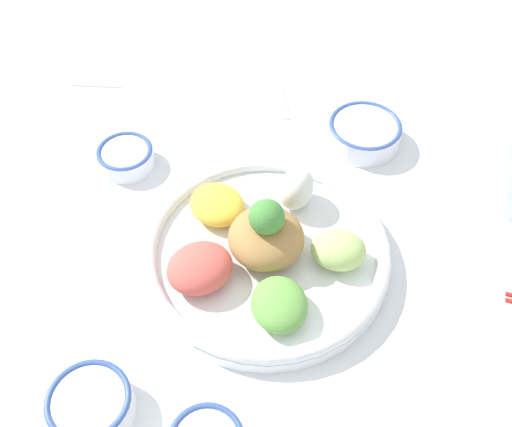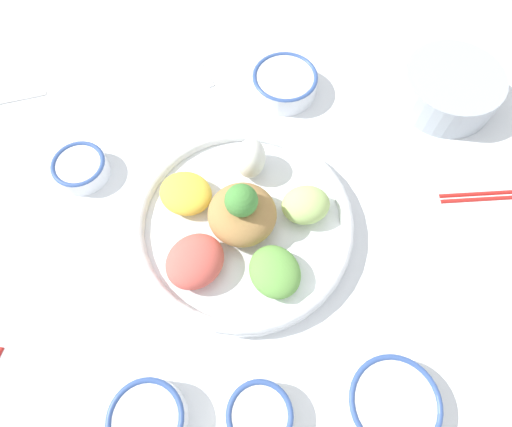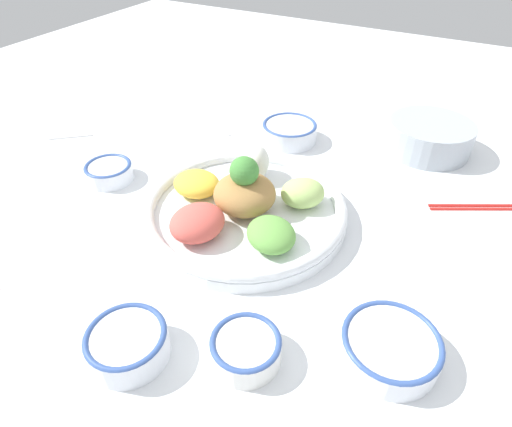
{
  "view_description": "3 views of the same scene",
  "coord_description": "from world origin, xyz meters",
  "px_view_note": "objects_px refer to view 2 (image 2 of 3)",
  "views": [
    {
      "loc": [
        -0.3,
        0.38,
        0.69
      ],
      "look_at": [
        0.05,
        0.02,
        0.09
      ],
      "focal_mm": 42.0,
      "sensor_mm": 36.0,
      "label": 1
    },
    {
      "loc": [
        -0.1,
        0.26,
        0.62
      ],
      "look_at": [
        0.0,
        0.02,
        0.08
      ],
      "focal_mm": 30.0,
      "sensor_mm": 36.0,
      "label": 2
    },
    {
      "loc": [
        -0.26,
        0.51,
        0.46
      ],
      "look_at": [
        0.0,
        0.03,
        0.03
      ],
      "focal_mm": 30.0,
      "sensor_mm": 36.0,
      "label": 3
    }
  ],
  "objects_px": {
    "sauce_bowl_dark": "(80,168)",
    "rice_bowl_plain": "(148,419)",
    "sauce_bowl_far": "(260,415)",
    "serving_spoon_main": "(41,93)",
    "serving_spoon_extra": "(194,55)",
    "side_serving_bowl": "(451,87)",
    "chopsticks_pair_near": "(503,194)",
    "sauce_bowl_red": "(393,403)",
    "salad_platter": "(242,222)",
    "rice_bowl_blue": "(285,83)"
  },
  "relations": [
    {
      "from": "rice_bowl_plain",
      "to": "serving_spoon_main",
      "type": "distance_m",
      "value": 0.6
    },
    {
      "from": "rice_bowl_plain",
      "to": "serving_spoon_extra",
      "type": "relative_size",
      "value": 0.82
    },
    {
      "from": "sauce_bowl_dark",
      "to": "chopsticks_pair_near",
      "type": "height_order",
      "value": "sauce_bowl_dark"
    },
    {
      "from": "sauce_bowl_far",
      "to": "side_serving_bowl",
      "type": "bearing_deg",
      "value": -98.47
    },
    {
      "from": "sauce_bowl_far",
      "to": "serving_spoon_main",
      "type": "xyz_separation_m",
      "value": [
        0.59,
        -0.32,
        -0.02
      ]
    },
    {
      "from": "chopsticks_pair_near",
      "to": "sauce_bowl_red",
      "type": "bearing_deg",
      "value": 50.23
    },
    {
      "from": "salad_platter",
      "to": "serving_spoon_extra",
      "type": "height_order",
      "value": "salad_platter"
    },
    {
      "from": "sauce_bowl_dark",
      "to": "serving_spoon_extra",
      "type": "xyz_separation_m",
      "value": [
        -0.04,
        -0.31,
        -0.02
      ]
    },
    {
      "from": "sauce_bowl_dark",
      "to": "sauce_bowl_red",
      "type": "bearing_deg",
      "value": 167.12
    },
    {
      "from": "sauce_bowl_red",
      "to": "sauce_bowl_dark",
      "type": "distance_m",
      "value": 0.58
    },
    {
      "from": "sauce_bowl_red",
      "to": "rice_bowl_plain",
      "type": "xyz_separation_m",
      "value": [
        0.28,
        0.15,
        0.0
      ]
    },
    {
      "from": "rice_bowl_plain",
      "to": "sauce_bowl_far",
      "type": "height_order",
      "value": "rice_bowl_plain"
    },
    {
      "from": "side_serving_bowl",
      "to": "sauce_bowl_red",
      "type": "bearing_deg",
      "value": 96.29
    },
    {
      "from": "sauce_bowl_red",
      "to": "sauce_bowl_dark",
      "type": "xyz_separation_m",
      "value": [
        0.57,
        -0.13,
        -0.0
      ]
    },
    {
      "from": "salad_platter",
      "to": "side_serving_bowl",
      "type": "bearing_deg",
      "value": -120.48
    },
    {
      "from": "salad_platter",
      "to": "serving_spoon_extra",
      "type": "xyz_separation_m",
      "value": [
        0.24,
        -0.29,
        -0.02
      ]
    },
    {
      "from": "sauce_bowl_red",
      "to": "serving_spoon_main",
      "type": "height_order",
      "value": "sauce_bowl_red"
    },
    {
      "from": "sauce_bowl_red",
      "to": "rice_bowl_plain",
      "type": "height_order",
      "value": "rice_bowl_plain"
    },
    {
      "from": "salad_platter",
      "to": "rice_bowl_blue",
      "type": "distance_m",
      "value": 0.29
    },
    {
      "from": "rice_bowl_blue",
      "to": "sauce_bowl_dark",
      "type": "height_order",
      "value": "rice_bowl_blue"
    },
    {
      "from": "salad_platter",
      "to": "side_serving_bowl",
      "type": "height_order",
      "value": "salad_platter"
    },
    {
      "from": "sauce_bowl_dark",
      "to": "sauce_bowl_far",
      "type": "distance_m",
      "value": 0.47
    },
    {
      "from": "sauce_bowl_dark",
      "to": "sauce_bowl_far",
      "type": "xyz_separation_m",
      "value": [
        -0.42,
        0.21,
        0.0
      ]
    },
    {
      "from": "chopsticks_pair_near",
      "to": "salad_platter",
      "type": "bearing_deg",
      "value": 4.28
    },
    {
      "from": "serving_spoon_extra",
      "to": "sauce_bowl_far",
      "type": "bearing_deg",
      "value": -15.08
    },
    {
      "from": "serving_spoon_extra",
      "to": "serving_spoon_main",
      "type": "bearing_deg",
      "value": -97.64
    },
    {
      "from": "sauce_bowl_red",
      "to": "chopsticks_pair_near",
      "type": "bearing_deg",
      "value": -101.61
    },
    {
      "from": "rice_bowl_plain",
      "to": "chopsticks_pair_near",
      "type": "height_order",
      "value": "rice_bowl_plain"
    },
    {
      "from": "salad_platter",
      "to": "rice_bowl_plain",
      "type": "xyz_separation_m",
      "value": [
        -0.01,
        0.29,
        -0.0
      ]
    },
    {
      "from": "salad_platter",
      "to": "chopsticks_pair_near",
      "type": "height_order",
      "value": "salad_platter"
    },
    {
      "from": "sauce_bowl_dark",
      "to": "serving_spoon_extra",
      "type": "relative_size",
      "value": 0.73
    },
    {
      "from": "side_serving_bowl",
      "to": "chopsticks_pair_near",
      "type": "distance_m",
      "value": 0.21
    },
    {
      "from": "sauce_bowl_red",
      "to": "chopsticks_pair_near",
      "type": "distance_m",
      "value": 0.39
    },
    {
      "from": "side_serving_bowl",
      "to": "serving_spoon_extra",
      "type": "distance_m",
      "value": 0.48
    },
    {
      "from": "serving_spoon_main",
      "to": "serving_spoon_extra",
      "type": "distance_m",
      "value": 0.29
    },
    {
      "from": "sauce_bowl_far",
      "to": "serving_spoon_extra",
      "type": "relative_size",
      "value": 0.71
    },
    {
      "from": "sauce_bowl_red",
      "to": "side_serving_bowl",
      "type": "xyz_separation_m",
      "value": [
        0.06,
        -0.53,
        0.02
      ]
    },
    {
      "from": "sauce_bowl_dark",
      "to": "serving_spoon_main",
      "type": "bearing_deg",
      "value": -33.13
    },
    {
      "from": "serving_spoon_extra",
      "to": "sauce_bowl_dark",
      "type": "bearing_deg",
      "value": -58.67
    },
    {
      "from": "sauce_bowl_dark",
      "to": "serving_spoon_main",
      "type": "height_order",
      "value": "sauce_bowl_dark"
    },
    {
      "from": "sauce_bowl_far",
      "to": "serving_spoon_main",
      "type": "bearing_deg",
      "value": -28.86
    },
    {
      "from": "sauce_bowl_red",
      "to": "chopsticks_pair_near",
      "type": "relative_size",
      "value": 0.63
    },
    {
      "from": "sauce_bowl_dark",
      "to": "side_serving_bowl",
      "type": "bearing_deg",
      "value": -141.82
    },
    {
      "from": "salad_platter",
      "to": "sauce_bowl_red",
      "type": "height_order",
      "value": "salad_platter"
    },
    {
      "from": "serving_spoon_extra",
      "to": "side_serving_bowl",
      "type": "bearing_deg",
      "value": 50.33
    },
    {
      "from": "serving_spoon_main",
      "to": "sauce_bowl_far",
      "type": "bearing_deg",
      "value": 111.36
    },
    {
      "from": "rice_bowl_blue",
      "to": "sauce_bowl_dark",
      "type": "bearing_deg",
      "value": 51.89
    },
    {
      "from": "sauce_bowl_far",
      "to": "salad_platter",
      "type": "bearing_deg",
      "value": -59.95
    },
    {
      "from": "salad_platter",
      "to": "rice_bowl_blue",
      "type": "height_order",
      "value": "salad_platter"
    },
    {
      "from": "sauce_bowl_dark",
      "to": "rice_bowl_plain",
      "type": "xyz_separation_m",
      "value": [
        -0.29,
        0.28,
        0.0
      ]
    }
  ]
}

